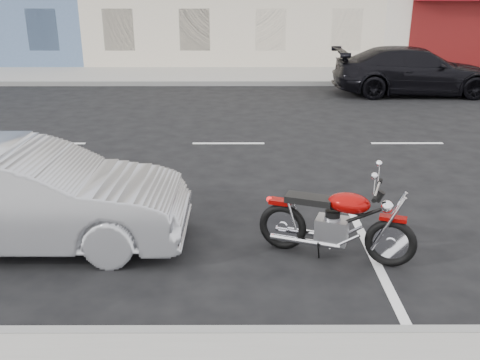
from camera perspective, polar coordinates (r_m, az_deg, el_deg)
The scene contains 6 objects.
ground at distance 12.09m, azimuth 8.30°, elevation 3.88°, with size 120.00×120.00×0.00m, color black.
sidewalk_far at distance 20.69m, azimuth -9.31°, elevation 10.94°, with size 80.00×3.40×0.15m, color gray.
curb_far at distance 19.04m, azimuth -10.08°, elevation 10.10°, with size 80.00×0.12×0.16m, color gray.
motorcycle at distance 6.94m, azimuth 16.09°, elevation -5.44°, with size 1.96×0.93×1.03m.
sedan_silver at distance 7.69m, azimuth -21.85°, elevation -1.65°, with size 1.49×4.28×1.41m, color #A3A4AB.
car_far at distance 18.08m, azimuth 18.11°, elevation 11.00°, with size 2.07×5.09×1.48m, color black.
Camera 1 is at (-1.78, -11.46, 3.41)m, focal length 40.00 mm.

